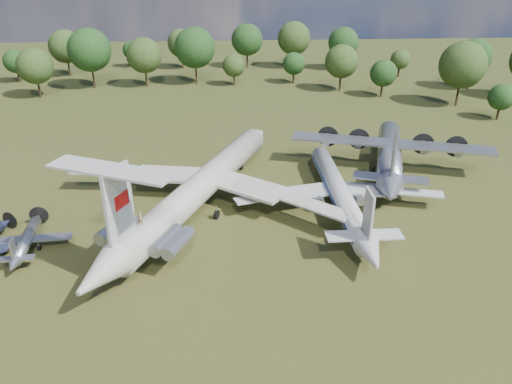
{
  "coord_description": "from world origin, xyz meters",
  "views": [
    {
      "loc": [
        6.2,
        -62.5,
        34.28
      ],
      "look_at": [
        9.84,
        -2.85,
        5.0
      ],
      "focal_mm": 35.0,
      "sensor_mm": 36.0,
      "label": 1
    }
  ],
  "objects_px": {
    "tu104_jet": "(339,196)",
    "an12_transport": "(389,158)",
    "il62_airliner": "(202,191)",
    "person_on_il62": "(140,218)",
    "small_prop_northwest": "(27,242)"
  },
  "relations": [
    {
      "from": "tu104_jet",
      "to": "an12_transport",
      "type": "xyz_separation_m",
      "value": [
        11.31,
        12.94,
        0.43
      ]
    },
    {
      "from": "il62_airliner",
      "to": "tu104_jet",
      "type": "bearing_deg",
      "value": 19.71
    },
    {
      "from": "person_on_il62",
      "to": "tu104_jet",
      "type": "bearing_deg",
      "value": -152.28
    },
    {
      "from": "il62_airliner",
      "to": "small_prop_northwest",
      "type": "height_order",
      "value": "il62_airliner"
    },
    {
      "from": "il62_airliner",
      "to": "tu104_jet",
      "type": "height_order",
      "value": "il62_airliner"
    },
    {
      "from": "tu104_jet",
      "to": "small_prop_northwest",
      "type": "xyz_separation_m",
      "value": [
        -41.35,
        -8.48,
        -0.94
      ]
    },
    {
      "from": "person_on_il62",
      "to": "small_prop_northwest",
      "type": "bearing_deg",
      "value": -14.1
    },
    {
      "from": "il62_airliner",
      "to": "small_prop_northwest",
      "type": "bearing_deg",
      "value": -131.19
    },
    {
      "from": "an12_transport",
      "to": "small_prop_northwest",
      "type": "height_order",
      "value": "an12_transport"
    },
    {
      "from": "il62_airliner",
      "to": "an12_transport",
      "type": "xyz_separation_m",
      "value": [
        31.08,
        11.45,
        -0.34
      ]
    },
    {
      "from": "small_prop_northwest",
      "to": "il62_airliner",
      "type": "bearing_deg",
      "value": 19.69
    },
    {
      "from": "il62_airliner",
      "to": "an12_transport",
      "type": "relative_size",
      "value": 1.53
    },
    {
      "from": "tu104_jet",
      "to": "person_on_il62",
      "type": "xyz_separation_m",
      "value": [
        -26.12,
        -12.77,
        4.39
      ]
    },
    {
      "from": "an12_transport",
      "to": "small_prop_northwest",
      "type": "bearing_deg",
      "value": -141.01
    },
    {
      "from": "tu104_jet",
      "to": "an12_transport",
      "type": "distance_m",
      "value": 17.19
    }
  ]
}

